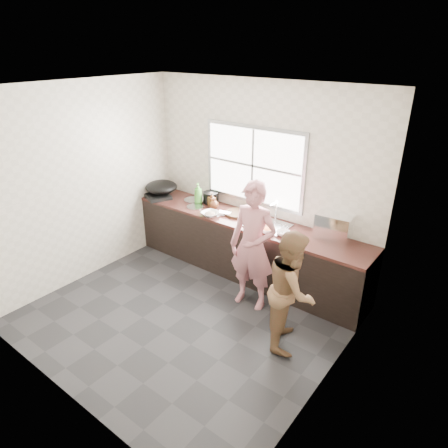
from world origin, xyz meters
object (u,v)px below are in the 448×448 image
Objects in this scene: bowl_crabs at (267,230)px; pot_lid_right at (195,207)px; person_side at (292,290)px; bottle_green at (198,193)px; glass_jar at (196,195)px; dish_rack at (334,226)px; woman at (253,250)px; bottle_brown_tall at (212,200)px; burner at (158,197)px; plate_food at (203,199)px; black_pot at (211,197)px; cutting_board at (238,213)px; bowl_held at (283,233)px; wok at (161,187)px; bottle_brown_short at (214,204)px; bowl_mince at (210,214)px; pot_lid_left at (193,200)px.

bowl_crabs reaches higher than pot_lid_right.
person_side is 4.21× the size of bottle_green.
glass_jar is 2.29m from dish_rack.
pot_lid_right is at bearing 154.03° from woman.
burner is (-0.89, -0.26, -0.07)m from bottle_brown_tall.
bottle_green is at bearing -74.02° from plate_food.
black_pot is (-1.24, 0.36, 0.06)m from bowl_crabs.
cutting_board is 0.50m from bottle_brown_tall.
black_pot is 0.20m from plate_food.
bowl_held is 1.52m from pot_lid_right.
bottle_brown_tall is at bearing 45.32° from pot_lid_right.
wok reaches higher than pot_lid_right.
bowl_held is 0.64m from dish_rack.
bowl_crabs is 1.29m from black_pot.
bottle_brown_short reaches higher than burner.
bottle_brown_tall is at bearing 144.35° from woman.
pot_lid_right is (-1.52, 0.03, -0.03)m from bowl_held.
wok is at bearing -174.65° from cutting_board.
bottle_green is (-1.37, 0.22, 0.13)m from bowl_crabs.
pot_lid_right is at bearing 44.93° from person_side.
bowl_mince is 1.03× the size of black_pot.
bottle_green is at bearing 42.24° from person_side.
glass_jar is at bearing 160.73° from bottle_brown_short.
bowl_held reaches higher than bowl_mince.
bowl_held is at bearing 63.19° from woman.
person_side is 5.36× the size of pot_lid_right.
bowl_mince is at bearing -33.87° from glass_jar.
black_pot reaches higher than plate_food.
bottle_brown_short is at bearing -27.56° from plate_food.
bowl_mince is at bearing -41.40° from plate_food.
bottle_green reaches higher than dish_rack.
dish_rack is at bearing 4.07° from bottle_green.
bowl_mince reaches higher than plate_food.
bowl_mince is 1.23× the size of bottle_brown_tall.
bowl_held is 1.59m from bottle_green.
bowl_held is 0.85× the size of pot_lid_right.
glass_jar is at bearing 101.57° from pot_lid_left.
woman reaches higher than bowl_crabs.
cutting_board is 0.74m from bottle_green.
bottle_brown_short reaches higher than bowl_crabs.
bowl_crabs is at bearing -20.33° from cutting_board.
glass_jar is at bearing 146.13° from bowl_mince.
bowl_crabs is (0.64, -0.24, 0.01)m from cutting_board.
bowl_held is 1.79m from glass_jar.
bowl_crabs is 0.69× the size of pot_lid_right.
bowl_mince is 0.93m from bowl_crabs.
bowl_crabs is 1.09× the size of bottle_brown_short.
person_side is 4.94× the size of pot_lid_left.
glass_jar is 0.32× the size of pot_lid_left.
bowl_crabs is at bearing -3.03° from wok.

